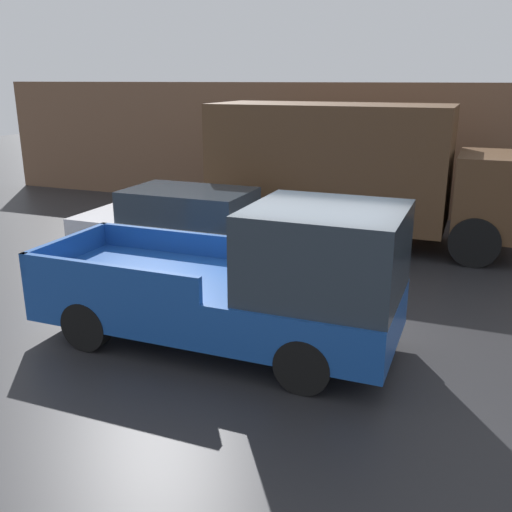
# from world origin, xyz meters

# --- Properties ---
(ground_plane) EXTENTS (60.00, 60.00, 0.00)m
(ground_plane) POSITION_xyz_m (0.00, 0.00, 0.00)
(ground_plane) COLOR #232326
(building_wall) EXTENTS (28.00, 0.15, 3.80)m
(building_wall) POSITION_xyz_m (0.00, 9.30, 1.90)
(building_wall) COLOR brown
(building_wall) RESTS_ON ground
(pickup_truck) EXTENTS (5.45, 2.10, 2.26)m
(pickup_truck) POSITION_xyz_m (-0.79, -0.40, 1.03)
(pickup_truck) COLOR #194799
(pickup_truck) RESTS_ON ground
(car) EXTENTS (4.87, 1.98, 1.63)m
(car) POSITION_xyz_m (-3.72, 3.04, 0.83)
(car) COLOR silver
(car) RESTS_ON ground
(delivery_truck) EXTENTS (7.52, 2.45, 3.33)m
(delivery_truck) POSITION_xyz_m (-0.73, 6.10, 1.81)
(delivery_truck) COLOR #4C331E
(delivery_truck) RESTS_ON ground
(newspaper_box) EXTENTS (0.45, 0.40, 0.97)m
(newspaper_box) POSITION_xyz_m (-0.32, 8.98, 0.48)
(newspaper_box) COLOR red
(newspaper_box) RESTS_ON ground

